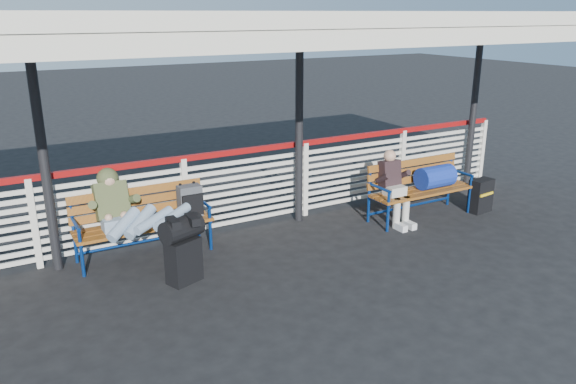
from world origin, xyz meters
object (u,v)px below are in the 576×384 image
bench_left (155,212)px  suitcase_side (481,196)px  luggage_stack (183,247)px  bench_right (427,180)px  traveler_man (138,216)px  companion_person (394,187)px

bench_left → suitcase_side: (5.13, -1.01, -0.31)m
luggage_stack → bench_right: bench_right is taller
traveler_man → suitcase_side: traveler_man is taller
luggage_stack → bench_right: 4.21m
companion_person → suitcase_side: (1.60, -0.30, -0.32)m
luggage_stack → bench_left: bench_left is taller
bench_left → traveler_man: bearing=-131.9°
bench_right → suitcase_side: (0.92, -0.30, -0.33)m
companion_person → suitcase_side: size_ratio=2.07×
luggage_stack → traveler_man: 0.79m
companion_person → suitcase_side: 1.66m
bench_left → companion_person: (3.53, -0.71, 0.01)m
bench_right → companion_person: (-0.68, -0.00, -0.01)m
traveler_man → companion_person: (3.86, -0.35, -0.11)m
companion_person → bench_right: bearing=0.3°
bench_left → traveler_man: traveler_man is taller
bench_right → suitcase_side: bench_right is taller
traveler_man → suitcase_side: 5.51m
bench_right → traveler_man: bearing=175.7°
suitcase_side → bench_left: bearing=161.8°
luggage_stack → bench_right: bearing=-16.5°
bench_right → bench_left: bearing=170.4°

